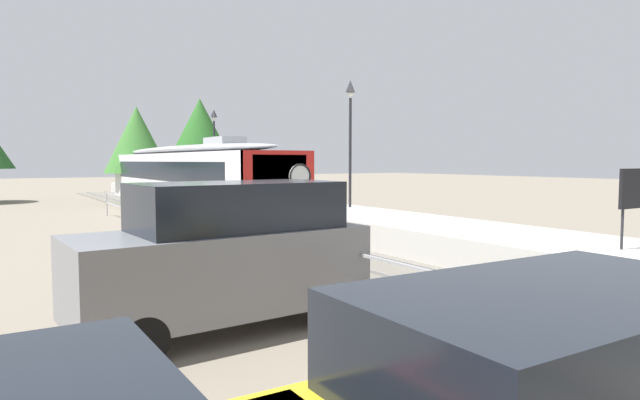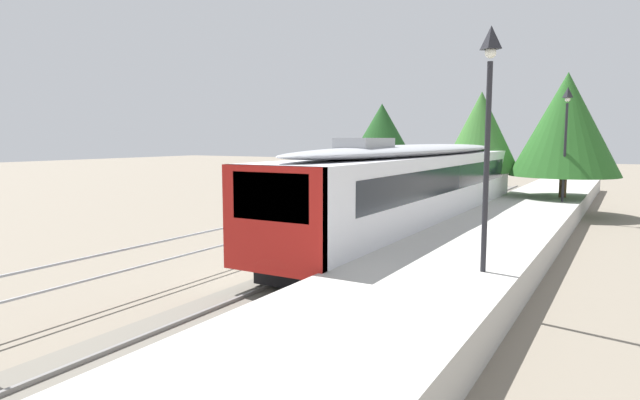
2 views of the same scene
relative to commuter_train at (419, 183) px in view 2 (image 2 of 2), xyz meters
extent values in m
plane|color=slate|center=(-3.00, -4.88, -2.15)|extent=(160.00, 160.00, 0.00)
cube|color=#6B665B|center=(0.00, -4.88, -2.12)|extent=(3.20, 60.00, 0.06)
cube|color=slate|center=(-0.72, -4.88, -2.05)|extent=(0.08, 60.00, 0.08)
cube|color=slate|center=(0.72, -4.88, -2.05)|extent=(0.08, 60.00, 0.08)
cube|color=silver|center=(0.00, 0.11, -0.18)|extent=(2.80, 20.10, 2.55)
cube|color=red|center=(0.00, -9.84, -0.18)|extent=(2.80, 0.24, 2.55)
cube|color=black|center=(0.00, -9.92, 0.38)|extent=(2.13, 0.08, 1.12)
cube|color=black|center=(0.00, 0.11, 0.22)|extent=(2.82, 16.88, 0.92)
ellipsoid|color=#9EA0A5|center=(0.00, 0.11, 1.27)|extent=(2.69, 19.30, 0.44)
cube|color=#9EA0A5|center=(0.00, -4.92, 1.55)|extent=(1.10, 2.20, 0.36)
cube|color=#EAE5C6|center=(0.00, -9.91, -1.18)|extent=(1.00, 0.10, 0.20)
cube|color=black|center=(0.00, -7.54, -1.73)|extent=(2.24, 3.20, 0.55)
cube|color=black|center=(0.00, 7.76, -1.73)|extent=(2.24, 3.20, 0.55)
cube|color=#B7B5AD|center=(3.25, -4.88, -1.70)|extent=(3.90, 60.00, 0.90)
cylinder|color=#232328|center=(4.41, -7.97, 1.05)|extent=(0.12, 0.12, 4.60)
pyramid|color=#232328|center=(4.41, -7.97, 3.85)|extent=(0.34, 0.34, 0.50)
sphere|color=silver|center=(4.41, -7.97, 3.53)|extent=(0.24, 0.24, 0.24)
cylinder|color=#232328|center=(4.41, 7.58, 1.05)|extent=(0.12, 0.12, 4.60)
pyramid|color=#232328|center=(4.41, 7.58, 3.85)|extent=(0.34, 0.34, 0.50)
sphere|color=silver|center=(4.41, 7.58, 3.53)|extent=(0.24, 0.24, 0.24)
cylinder|color=#9EA0A5|center=(-3.30, -5.88, -1.52)|extent=(0.06, 0.06, 1.25)
cylinder|color=#9EA0A5|center=(-3.30, 3.12, -1.52)|extent=(0.06, 0.06, 1.25)
cylinder|color=brown|center=(-0.05, 9.78, -1.11)|extent=(0.36, 0.36, 2.08)
cone|color=#38702D|center=(-0.05, 9.78, 2.09)|extent=(4.21, 4.21, 4.32)
cylinder|color=brown|center=(4.19, 9.63, -1.15)|extent=(0.36, 0.36, 1.99)
cone|color=#286023|center=(4.19, 9.63, 2.43)|extent=(5.30, 5.30, 5.17)
cylinder|color=brown|center=(-9.01, 16.89, -0.98)|extent=(0.36, 0.36, 2.34)
cone|color=#1E4C1E|center=(-9.01, 16.89, 2.25)|extent=(4.77, 4.77, 4.12)
camera|label=1|loc=(-9.06, -26.98, 0.72)|focal=30.79mm
camera|label=2|loc=(7.15, -19.91, 1.70)|focal=30.02mm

